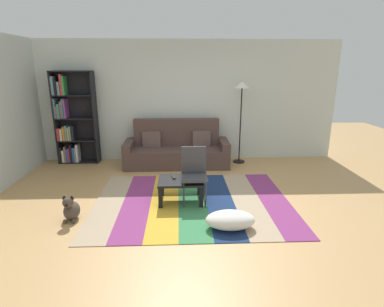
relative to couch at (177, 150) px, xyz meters
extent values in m
plane|color=tan|center=(0.29, -2.02, -0.34)|extent=(14.00, 14.00, 0.00)
cube|color=silver|center=(0.29, 0.53, 1.01)|extent=(6.80, 0.10, 2.70)
cube|color=tan|center=(-1.09, -1.98, -0.33)|extent=(0.45, 2.46, 0.01)
cube|color=#843370|center=(-0.64, -1.98, -0.33)|extent=(0.45, 2.46, 0.01)
cube|color=gold|center=(-0.19, -1.98, -0.33)|extent=(0.45, 2.46, 0.01)
cube|color=#387F4C|center=(0.26, -1.98, -0.33)|extent=(0.45, 2.46, 0.01)
cube|color=navy|center=(0.71, -1.98, -0.33)|extent=(0.45, 2.46, 0.01)
cube|color=tan|center=(1.15, -1.98, -0.33)|extent=(0.45, 2.46, 0.01)
cube|color=#843370|center=(1.60, -1.98, -0.33)|extent=(0.45, 2.46, 0.01)
cube|color=#4C3833|center=(0.00, -0.07, -0.14)|extent=(1.90, 0.80, 0.40)
cube|color=#4C3833|center=(0.00, 0.23, 0.36)|extent=(1.90, 0.20, 0.60)
cube|color=#4C3833|center=(-1.04, -0.07, -0.06)|extent=(0.18, 0.80, 0.56)
cube|color=#4C3833|center=(1.04, -0.07, -0.06)|extent=(0.18, 0.80, 0.56)
cube|color=brown|center=(-0.55, 0.11, 0.22)|extent=(0.42, 0.19, 0.36)
cube|color=brown|center=(0.55, 0.11, 0.22)|extent=(0.42, 0.19, 0.36)
cube|color=black|center=(-2.66, 0.28, 0.68)|extent=(0.04, 0.28, 2.04)
cube|color=black|center=(-1.79, 0.28, 0.68)|extent=(0.04, 0.28, 2.04)
cube|color=black|center=(-2.22, 0.41, 0.68)|extent=(0.90, 0.01, 2.04)
cube|color=black|center=(-2.22, 0.28, -0.32)|extent=(0.86, 0.28, 0.02)
cube|color=black|center=(-2.22, 0.28, 0.18)|extent=(0.86, 0.28, 0.02)
cube|color=black|center=(-2.22, 0.28, 0.68)|extent=(0.86, 0.28, 0.02)
cube|color=black|center=(-2.22, 0.28, 1.18)|extent=(0.86, 0.28, 0.02)
cube|color=black|center=(-2.22, 0.28, 1.68)|extent=(0.86, 0.28, 0.02)
cube|color=black|center=(-2.62, 0.27, -0.14)|extent=(0.03, 0.25, 0.34)
cube|color=silver|center=(-2.57, 0.27, -0.17)|extent=(0.05, 0.24, 0.28)
cube|color=#8C6647|center=(-2.51, 0.27, -0.13)|extent=(0.03, 0.24, 0.36)
cube|color=#334CB2|center=(-2.47, 0.23, -0.16)|extent=(0.05, 0.17, 0.30)
cube|color=red|center=(-2.43, 0.28, -0.14)|extent=(0.03, 0.26, 0.33)
cube|color=black|center=(-2.39, 0.27, -0.11)|extent=(0.05, 0.24, 0.40)
cube|color=#334CB2|center=(-2.34, 0.24, -0.14)|extent=(0.04, 0.19, 0.33)
cube|color=#668C99|center=(-2.29, 0.23, -0.14)|extent=(0.03, 0.16, 0.33)
cube|color=silver|center=(-2.25, 0.26, -0.11)|extent=(0.04, 0.22, 0.40)
cube|color=red|center=(-2.61, 0.23, 0.33)|extent=(0.05, 0.16, 0.27)
cube|color=silver|center=(-2.55, 0.25, 0.33)|extent=(0.05, 0.20, 0.27)
cube|color=orange|center=(-2.49, 0.25, 0.35)|extent=(0.04, 0.21, 0.31)
cube|color=#668C99|center=(-2.44, 0.23, 0.36)|extent=(0.04, 0.16, 0.34)
cube|color=gold|center=(-2.40, 0.27, 0.34)|extent=(0.03, 0.24, 0.29)
cube|color=#668C99|center=(-2.35, 0.24, 0.35)|extent=(0.04, 0.19, 0.32)
cube|color=black|center=(-2.30, 0.25, 0.36)|extent=(0.05, 0.21, 0.33)
cube|color=#668C99|center=(-2.63, 0.27, 0.91)|extent=(0.03, 0.25, 0.43)
cube|color=purple|center=(-2.59, 0.28, 0.83)|extent=(0.03, 0.26, 0.27)
cube|color=green|center=(-2.55, 0.23, 0.85)|extent=(0.05, 0.17, 0.31)
cube|color=purple|center=(-2.49, 0.23, 0.88)|extent=(0.04, 0.17, 0.37)
cube|color=green|center=(-2.45, 0.25, 0.90)|extent=(0.03, 0.20, 0.42)
cube|color=purple|center=(-2.41, 0.27, 0.90)|extent=(0.03, 0.25, 0.42)
cube|color=#668C99|center=(-2.61, 0.23, 1.39)|extent=(0.05, 0.18, 0.39)
cube|color=black|center=(-2.56, 0.24, 1.36)|extent=(0.05, 0.19, 0.33)
cube|color=#668C99|center=(-2.49, 0.23, 1.33)|extent=(0.05, 0.16, 0.28)
cube|color=red|center=(-2.43, 0.23, 1.41)|extent=(0.05, 0.17, 0.43)
cube|color=green|center=(-2.38, 0.26, 1.39)|extent=(0.04, 0.22, 0.40)
cube|color=black|center=(0.07, -1.94, 0.02)|extent=(0.71, 0.56, 0.04)
cube|color=black|center=(-0.24, -2.18, -0.16)|extent=(0.06, 0.06, 0.33)
cube|color=black|center=(0.39, -2.18, -0.16)|extent=(0.06, 0.06, 0.33)
cube|color=black|center=(-0.24, -1.70, -0.16)|extent=(0.06, 0.06, 0.33)
cube|color=black|center=(0.39, -1.70, -0.16)|extent=(0.06, 0.06, 0.33)
ellipsoid|color=white|center=(0.73, -2.84, -0.21)|extent=(0.67, 0.41, 0.24)
ellipsoid|color=#473D33|center=(-1.50, -2.47, -0.21)|extent=(0.22, 0.30, 0.26)
sphere|color=#473D33|center=(-1.50, -2.57, -0.03)|extent=(0.15, 0.15, 0.15)
ellipsoid|color=black|center=(-1.50, -2.63, -0.04)|extent=(0.06, 0.07, 0.05)
ellipsoid|color=black|center=(-1.55, -2.55, 0.02)|extent=(0.05, 0.04, 0.08)
ellipsoid|color=black|center=(-1.45, -2.55, 0.02)|extent=(0.05, 0.04, 0.08)
sphere|color=#473D33|center=(-1.56, -2.60, -0.31)|extent=(0.06, 0.06, 0.06)
sphere|color=#473D33|center=(-1.44, -2.60, -0.31)|extent=(0.06, 0.06, 0.06)
cylinder|color=black|center=(1.43, 0.13, -0.32)|extent=(0.26, 0.26, 0.02)
cylinder|color=black|center=(1.43, 0.13, 0.51)|extent=(0.03, 0.03, 1.65)
cone|color=white|center=(1.43, 0.13, 1.41)|extent=(0.32, 0.32, 0.14)
cube|color=black|center=(-0.04, -1.86, 0.05)|extent=(0.07, 0.16, 0.02)
cube|color=#38383D|center=(0.29, -2.02, 0.10)|extent=(0.40, 0.40, 0.03)
cube|color=#38383D|center=(0.29, -1.84, 0.34)|extent=(0.40, 0.03, 0.44)
cylinder|color=#38383D|center=(0.12, -2.19, -0.12)|extent=(0.02, 0.02, 0.42)
cylinder|color=#38383D|center=(0.46, -2.19, -0.12)|extent=(0.02, 0.02, 0.42)
cylinder|color=#38383D|center=(0.12, -1.85, -0.12)|extent=(0.02, 0.02, 0.42)
cylinder|color=#38383D|center=(0.46, -1.85, -0.12)|extent=(0.02, 0.02, 0.42)
camera|label=1|loc=(0.06, -6.53, 1.80)|focal=28.54mm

